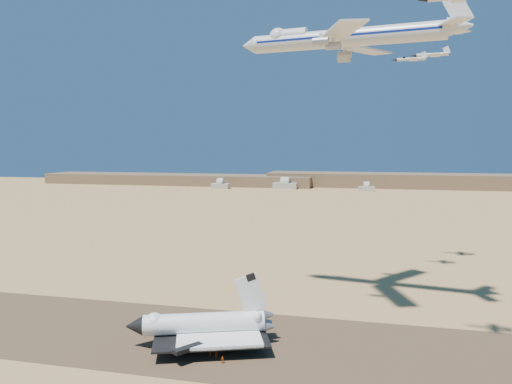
% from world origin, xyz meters
% --- Properties ---
extents(ground, '(1200.00, 1200.00, 0.00)m').
position_xyz_m(ground, '(0.00, 0.00, 0.00)').
color(ground, tan).
rests_on(ground, ground).
extents(runway, '(600.00, 50.00, 0.06)m').
position_xyz_m(runway, '(0.00, 0.00, 0.03)').
color(runway, brown).
rests_on(runway, ground).
extents(ridgeline, '(960.00, 90.00, 18.00)m').
position_xyz_m(ridgeline, '(65.32, 527.31, 7.63)').
color(ridgeline, brown).
rests_on(ridgeline, ground).
extents(hangars, '(200.50, 29.50, 30.00)m').
position_xyz_m(hangars, '(-64.00, 478.43, 4.83)').
color(hangars, '#A19C8F').
rests_on(hangars, ground).
extents(shuttle, '(40.94, 33.61, 19.91)m').
position_xyz_m(shuttle, '(5.24, -3.75, 5.35)').
color(shuttle, white).
rests_on(shuttle, runway).
extents(carrier_747, '(74.19, 56.70, 18.41)m').
position_xyz_m(carrier_747, '(37.95, 36.76, 89.43)').
color(carrier_747, silver).
extents(crew_a, '(0.64, 0.78, 1.86)m').
position_xyz_m(crew_a, '(9.70, -10.93, 0.99)').
color(crew_a, '#C3480B').
rests_on(crew_a, runway).
extents(crew_b, '(0.94, 1.06, 1.89)m').
position_xyz_m(crew_b, '(11.66, -11.55, 1.00)').
color(crew_b, '#C3480B').
rests_on(crew_b, runway).
extents(crew_c, '(1.24, 0.97, 1.89)m').
position_xyz_m(crew_c, '(14.11, -14.05, 1.00)').
color(crew_c, '#C3480B').
rests_on(crew_c, runway).
extents(chase_jet_e, '(13.92, 7.42, 3.47)m').
position_xyz_m(chase_jet_e, '(63.10, 81.17, 89.14)').
color(chase_jet_e, silver).
extents(chase_jet_f, '(16.50, 8.98, 4.11)m').
position_xyz_m(chase_jet_f, '(72.93, 100.91, 93.87)').
color(chase_jet_f, silver).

